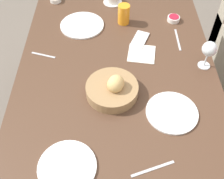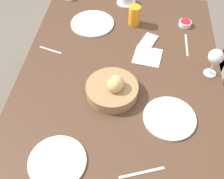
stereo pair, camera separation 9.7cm
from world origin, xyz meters
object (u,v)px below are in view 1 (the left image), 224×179
at_px(napkin, 142,54).
at_px(jam_bowl_berry, 174,19).
at_px(wine_glass, 209,50).
at_px(juice_glass, 124,14).
at_px(cell_phone, 140,40).
at_px(bread_basket, 113,89).
at_px(plate_near_right, 67,167).
at_px(fork_silver, 178,40).
at_px(plate_far_center, 172,112).
at_px(knife_silver, 153,169).
at_px(spoon_coffee, 43,55).
at_px(plate_near_left, 82,25).

bearing_deg(napkin, jam_bowl_berry, 144.13).
relative_size(wine_glass, jam_bowl_berry, 2.09).
distance_m(juice_glass, cell_phone, 0.20).
xyz_separation_m(bread_basket, plate_near_right, (0.38, -0.18, -0.03)).
relative_size(bread_basket, fork_silver, 1.35).
height_order(plate_near_right, plate_far_center, same).
relative_size(plate_near_right, fork_silver, 1.27).
bearing_deg(knife_silver, bread_basket, -157.91).
relative_size(spoon_coffee, cell_phone, 0.81).
bearing_deg(knife_silver, plate_far_center, 157.27).
bearing_deg(spoon_coffee, plate_far_center, 59.01).
bearing_deg(jam_bowl_berry, plate_near_left, -84.95).
bearing_deg(plate_far_center, cell_phone, -167.64).
bearing_deg(juice_glass, jam_bowl_berry, 93.21).
distance_m(napkin, cell_phone, 0.12).
relative_size(jam_bowl_berry, knife_silver, 0.42).
height_order(plate_near_right, napkin, plate_near_right).
bearing_deg(spoon_coffee, juice_glass, 123.15).
xyz_separation_m(fork_silver, napkin, (0.12, -0.22, 0.00)).
relative_size(juice_glass, wine_glass, 0.76).
xyz_separation_m(plate_near_left, knife_silver, (0.92, 0.34, -0.00)).
bearing_deg(plate_near_left, cell_phone, 68.17).
distance_m(bread_basket, plate_near_left, 0.56).
xyz_separation_m(juice_glass, spoon_coffee, (0.29, -0.45, -0.06)).
xyz_separation_m(napkin, cell_phone, (-0.12, -0.00, 0.00)).
height_order(plate_near_right, spoon_coffee, plate_near_right).
xyz_separation_m(plate_near_right, plate_far_center, (-0.26, 0.45, 0.00)).
distance_m(bread_basket, spoon_coffee, 0.47).
xyz_separation_m(plate_near_left, plate_near_right, (0.91, -0.00, 0.00)).
relative_size(plate_near_left, knife_silver, 1.47).
relative_size(plate_near_left, napkin, 1.58).
bearing_deg(spoon_coffee, wine_glass, 84.36).
relative_size(plate_far_center, wine_glass, 1.53).
bearing_deg(jam_bowl_berry, cell_phone, -49.85).
distance_m(plate_near_left, plate_near_right, 0.91).
relative_size(knife_silver, cell_phone, 1.07).
relative_size(juice_glass, cell_phone, 0.71).
height_order(plate_far_center, jam_bowl_berry, jam_bowl_berry).
height_order(plate_near_left, spoon_coffee, plate_near_left).
bearing_deg(cell_phone, fork_silver, 90.82).
xyz_separation_m(spoon_coffee, cell_phone, (-0.12, 0.53, 0.00)).
distance_m(fork_silver, spoon_coffee, 0.76).
bearing_deg(spoon_coffee, cell_phone, 102.99).
relative_size(plate_far_center, juice_glass, 2.00).
bearing_deg(plate_near_right, jam_bowl_berry, 149.71).
xyz_separation_m(plate_near_left, napkin, (0.25, 0.34, -0.00)).
xyz_separation_m(plate_near_right, fork_silver, (-0.77, 0.56, -0.00)).
bearing_deg(wine_glass, fork_silver, -153.74).
distance_m(juice_glass, jam_bowl_berry, 0.31).
distance_m(plate_far_center, spoon_coffee, 0.75).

